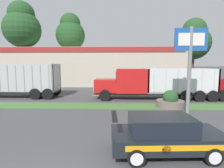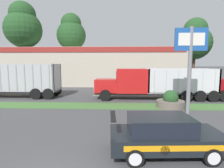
{
  "view_description": "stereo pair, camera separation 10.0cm",
  "coord_description": "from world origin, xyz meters",
  "px_view_note": "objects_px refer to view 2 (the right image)",
  "views": [
    {
      "loc": [
        1.94,
        -4.0,
        3.62
      ],
      "look_at": [
        1.52,
        9.37,
        2.11
      ],
      "focal_mm": 28.0,
      "sensor_mm": 36.0,
      "label": 1
    },
    {
      "loc": [
        2.04,
        -4.0,
        3.62
      ],
      "look_at": [
        1.52,
        9.37,
        2.11
      ],
      "focal_mm": 28.0,
      "sensor_mm": 36.0,
      "label": 2
    }
  ],
  "objects_px": {
    "dump_truck_mid": "(143,84)",
    "stone_planter": "(170,102)",
    "rally_car": "(164,134)",
    "store_sign_post": "(190,54)",
    "traffic_cone": "(129,132)"
  },
  "relations": [
    {
      "from": "dump_truck_mid",
      "to": "traffic_cone",
      "type": "relative_size",
      "value": 23.19
    },
    {
      "from": "rally_car",
      "to": "stone_planter",
      "type": "bearing_deg",
      "value": 71.86
    },
    {
      "from": "traffic_cone",
      "to": "rally_car",
      "type": "bearing_deg",
      "value": -51.29
    },
    {
      "from": "dump_truck_mid",
      "to": "store_sign_post",
      "type": "relative_size",
      "value": 1.97
    },
    {
      "from": "store_sign_post",
      "to": "dump_truck_mid",
      "type": "bearing_deg",
      "value": 115.02
    },
    {
      "from": "rally_car",
      "to": "traffic_cone",
      "type": "bearing_deg",
      "value": 128.71
    },
    {
      "from": "dump_truck_mid",
      "to": "stone_planter",
      "type": "relative_size",
      "value": 5.41
    },
    {
      "from": "rally_car",
      "to": "store_sign_post",
      "type": "height_order",
      "value": "store_sign_post"
    },
    {
      "from": "rally_car",
      "to": "stone_planter",
      "type": "height_order",
      "value": "rally_car"
    },
    {
      "from": "store_sign_post",
      "to": "stone_planter",
      "type": "relative_size",
      "value": 2.75
    },
    {
      "from": "dump_truck_mid",
      "to": "traffic_cone",
      "type": "distance_m",
      "value": 10.07
    },
    {
      "from": "rally_car",
      "to": "stone_planter",
      "type": "distance_m",
      "value": 8.03
    },
    {
      "from": "dump_truck_mid",
      "to": "store_sign_post",
      "type": "xyz_separation_m",
      "value": [
        2.53,
        -5.43,
        2.76
      ]
    },
    {
      "from": "store_sign_post",
      "to": "traffic_cone",
      "type": "xyz_separation_m",
      "value": [
        -4.55,
        -4.35,
        -4.11
      ]
    },
    {
      "from": "rally_car",
      "to": "store_sign_post",
      "type": "distance_m",
      "value": 7.66
    }
  ]
}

